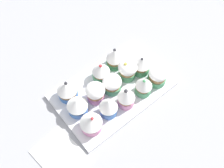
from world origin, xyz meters
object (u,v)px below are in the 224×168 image
Objects in this scene: baking_tray at (112,90)px; cupcake_10 at (67,91)px; cupcake_7 at (113,84)px; napkin at (61,156)px; cupcake_1 at (108,107)px; cupcake_0 at (91,123)px; cupcake_6 at (95,92)px; cupcake_4 at (157,76)px; cupcake_3 at (144,86)px; cupcake_12 at (115,58)px; cupcake_11 at (100,72)px; cupcake_8 at (127,70)px; cupcake_2 at (127,97)px; cupcake_9 at (142,64)px; cupcake_5 at (77,106)px.

baking_tray is 14.79cm from cupcake_10.
cupcake_7 reaches higher than napkin.
cupcake_1 reaches higher than baking_tray.
cupcake_0 is 1.02× the size of cupcake_6.
napkin is (-38.46, -0.48, -4.06)cm from cupcake_4.
cupcake_3 is 14.12cm from cupcake_12.
cupcake_12 reaches higher than cupcake_0.
cupcake_11 is at bearing 41.51° from cupcake_6.
cupcake_11 is (-0.57, 5.85, 0.29)cm from cupcake_7.
cupcake_0 is 0.92× the size of cupcake_3.
cupcake_8 reaches higher than cupcake_4.
cupcake_2 reaches higher than cupcake_1.
cupcake_0 is 0.90× the size of cupcake_12.
cupcake_2 is 1.00× the size of cupcake_12.
cupcake_6 is 0.88× the size of cupcake_12.
cupcake_3 is 1.00× the size of cupcake_9.
cupcake_1 is at bearing -138.26° from cupcake_7.
cupcake_2 is 9.92cm from cupcake_6.
cupcake_1 reaches higher than cupcake_5.
cupcake_1 reaches higher than cupcake_6.
cupcake_2 reaches higher than cupcake_9.
baking_tray is at bearing 43.41° from cupcake_1.
cupcake_8 is at bearing 0.60° from cupcake_5.
cupcake_3 is at bearing -89.31° from cupcake_12.
cupcake_8 reaches higher than cupcake_6.
cupcake_4 is at bearing -3.47° from cupcake_1.
napkin is at bearing -151.93° from cupcake_11.
cupcake_3 is 1.11× the size of cupcake_6.
cupcake_1 is (-6.22, -5.88, 4.57)cm from baking_tray.
cupcake_11 is at bearing 43.68° from cupcake_0.
cupcake_8 is 1.05× the size of cupcake_10.
napkin is (-25.20, -7.54, -0.30)cm from baking_tray.
cupcake_12 reaches higher than cupcake_5.
cupcake_4 is at bearing -43.08° from cupcake_11.
cupcake_7 is 0.89× the size of cupcake_10.
cupcake_2 is at bearing -8.22° from cupcake_1.
cupcake_7 is (0.19, -0.16, 3.81)cm from baking_tray.
cupcake_7 is 9.80cm from cupcake_12.
cupcake_10 reaches higher than cupcake_5.
cupcake_12 is at bearing 17.99° from cupcake_5.
baking_tray is 10.91cm from cupcake_3.
cupcake_2 is 10.09cm from cupcake_8.
cupcake_9 is 1.07× the size of cupcake_10.
cupcake_3 is 1.19× the size of cupcake_5.
napkin is at bearing -179.27° from cupcake_3.
cupcake_5 is 0.90× the size of cupcake_10.
cupcake_11 reaches higher than cupcake_5.
cupcake_1 is at bearing -135.46° from cupcake_12.
cupcake_1 is at bearing 176.53° from cupcake_4.
cupcake_2 is 6.71cm from cupcake_7.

